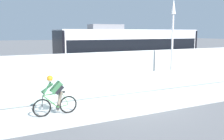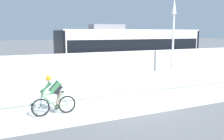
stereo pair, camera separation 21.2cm
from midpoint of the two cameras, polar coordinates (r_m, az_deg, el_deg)
ground_plane at (r=11.87m, az=4.34°, el=-7.51°), size 200.00×200.00×0.00m
bike_path_deck at (r=11.87m, az=4.34°, el=-7.48°), size 32.00×3.20×0.01m
glass_parapet at (r=13.31m, az=0.24°, el=-3.29°), size 32.00×0.05×1.10m
concrete_barrier_wall at (r=14.82m, az=-2.92°, el=-0.10°), size 32.00×0.36×2.11m
tram_rail_near at (r=17.26m, az=-6.23°, el=-2.45°), size 32.00×0.08×0.01m
tram_rail_far at (r=18.59m, az=-7.79°, el=-1.70°), size 32.00×0.08×0.01m
tram at (r=19.30m, az=3.60°, el=4.39°), size 11.06×2.54×3.81m
cyclist_on_bike at (r=10.32m, az=-13.18°, el=-5.65°), size 1.77×0.58×1.61m
lamp_post_antenna at (r=15.47m, az=13.05°, el=8.37°), size 0.28×0.28×5.20m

